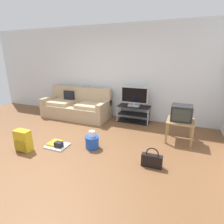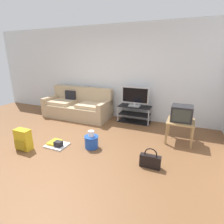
# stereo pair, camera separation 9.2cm
# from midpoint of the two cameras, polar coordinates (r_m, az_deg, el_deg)

# --- Properties ---
(ground_plane) EXTENTS (9.00, 9.80, 0.02)m
(ground_plane) POSITION_cam_midpoint_polar(r_m,az_deg,el_deg) (3.80, -12.78, -12.10)
(ground_plane) COLOR brown
(wall_back) EXTENTS (9.00, 0.10, 2.70)m
(wall_back) POSITION_cam_midpoint_polar(r_m,az_deg,el_deg) (5.49, 1.56, 12.35)
(wall_back) COLOR silver
(wall_back) RESTS_ON ground_plane
(couch) EXTENTS (2.07, 0.87, 0.90)m
(couch) POSITION_cam_midpoint_polar(r_m,az_deg,el_deg) (5.69, -10.33, 1.75)
(couch) COLOR tan
(couch) RESTS_ON ground_plane
(tv_stand) EXTENTS (0.92, 0.41, 0.48)m
(tv_stand) POSITION_cam_midpoint_polar(r_m,az_deg,el_deg) (5.20, 7.71, -0.63)
(tv_stand) COLOR black
(tv_stand) RESTS_ON ground_plane
(flat_tv) EXTENTS (0.76, 0.22, 0.55)m
(flat_tv) POSITION_cam_midpoint_polar(r_m,az_deg,el_deg) (5.05, 7.87, 4.80)
(flat_tv) COLOR #B2B2B7
(flat_tv) RESTS_ON tv_stand
(side_table) EXTENTS (0.57, 0.57, 0.49)m
(side_table) POSITION_cam_midpoint_polar(r_m,az_deg,el_deg) (4.21, 21.58, -3.57)
(side_table) COLOR #9E7A4C
(side_table) RESTS_ON ground_plane
(crt_tv) EXTENTS (0.43, 0.40, 0.34)m
(crt_tv) POSITION_cam_midpoint_polar(r_m,az_deg,el_deg) (4.15, 21.96, -0.39)
(crt_tv) COLOR #232326
(crt_tv) RESTS_ON side_table
(backpack) EXTENTS (0.33, 0.24, 0.43)m
(backpack) POSITION_cam_midpoint_polar(r_m,az_deg,el_deg) (4.07, -25.86, -7.96)
(backpack) COLOR gold
(backpack) RESTS_ON ground_plane
(handbag) EXTENTS (0.35, 0.11, 0.36)m
(handbag) POSITION_cam_midpoint_polar(r_m,az_deg,el_deg) (3.24, 12.92, -14.88)
(handbag) COLOR black
(handbag) RESTS_ON ground_plane
(cleaning_bucket) EXTENTS (0.29, 0.29, 0.38)m
(cleaning_bucket) POSITION_cam_midpoint_polar(r_m,az_deg,el_deg) (3.78, -5.88, -9.12)
(cleaning_bucket) COLOR blue
(cleaning_bucket) RESTS_ON ground_plane
(floor_tray) EXTENTS (0.44, 0.36, 0.14)m
(floor_tray) POSITION_cam_midpoint_polar(r_m,az_deg,el_deg) (4.04, -16.61, -9.79)
(floor_tray) COLOR silver
(floor_tray) RESTS_ON ground_plane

